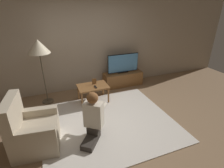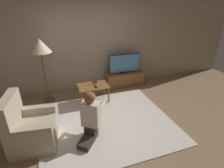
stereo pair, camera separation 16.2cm
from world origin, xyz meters
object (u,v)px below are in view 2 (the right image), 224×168
Objects in this scene: floor_lamp at (40,48)px; person_kneeling at (91,116)px; tv at (125,63)px; armchair at (31,130)px; coffee_table at (93,87)px.

floor_lamp is 2.11m from person_kneeling.
person_kneeling is at bearing -127.26° from tv.
tv is 3.15m from armchair.
coffee_table is 0.47× the size of floor_lamp.
coffee_table is 0.80× the size of person_kneeling.
coffee_table is at bearing -150.57° from tv.
floor_lamp reaches higher than armchair.
tv is 0.98× the size of armchair.
floor_lamp reaches higher than person_kneeling.
person_kneeling is (-1.50, -1.97, -0.23)m from tv.
coffee_table is 1.38m from person_kneeling.
coffee_table is 0.76× the size of armchair.
armchair is (-0.28, -1.57, -1.09)m from floor_lamp.
floor_lamp is at bearing -29.03° from person_kneeling.
tv is 1.02× the size of person_kneeling.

